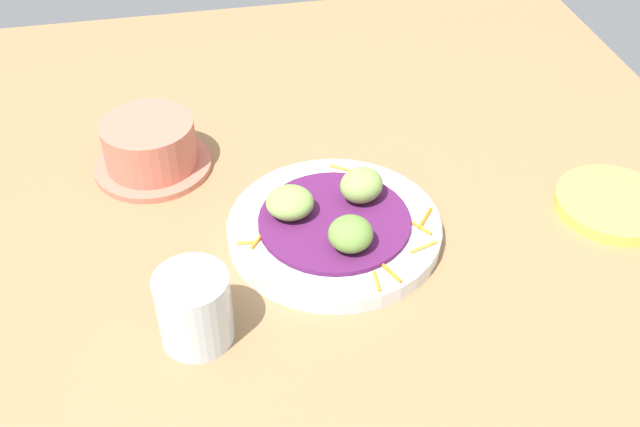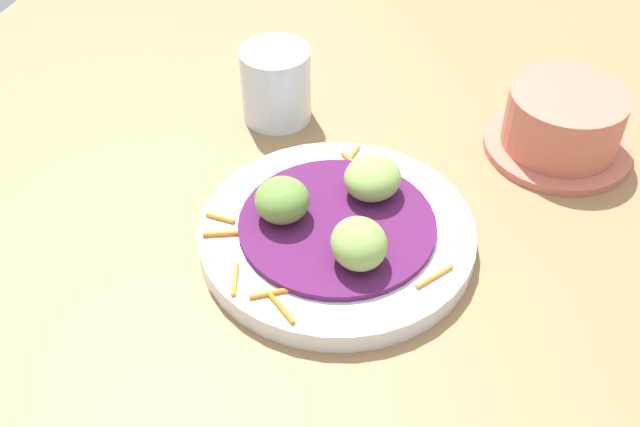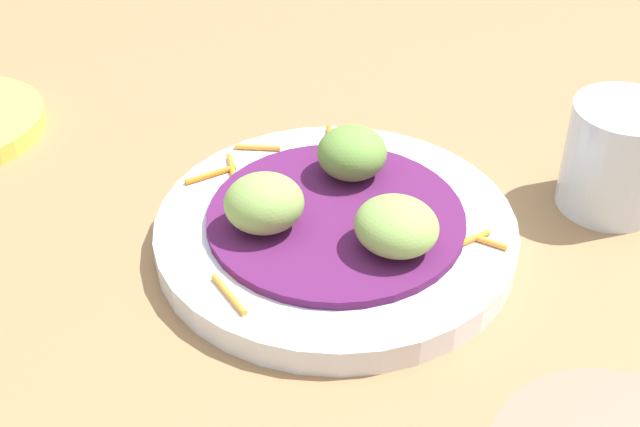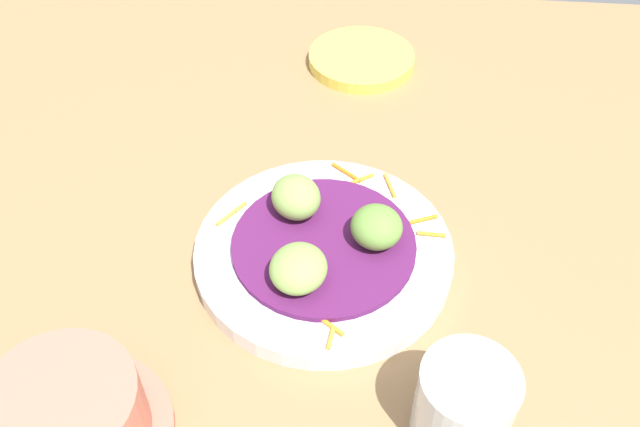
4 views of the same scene
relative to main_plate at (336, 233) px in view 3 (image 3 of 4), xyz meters
The scene contains 8 objects.
table_surface 6.12cm from the main_plate, 38.56° to the right, with size 110.00×110.00×2.00cm, color #936D47.
main_plate is the anchor object (origin of this frame).
cabbage_bed 1.22cm from the main_plate, ahead, with size 16.62×16.62×0.60cm, color #51194C.
carrot_garnish 4.35cm from the main_plate, 144.33° to the left, with size 21.99×21.23×0.40cm.
guac_scoop_left 5.73cm from the main_plate, 141.71° to the right, with size 4.98×4.45×3.67cm, color #84A851.
guac_scoop_center 5.61cm from the main_plate, 21.71° to the right, with size 5.21×4.86×3.26cm, color #84A851.
guac_scoop_right 5.68cm from the main_plate, 98.29° to the left, with size 4.60×4.70×3.50cm, color olive.
water_glass 19.66cm from the main_plate, 35.75° to the left, with size 7.02×7.02×7.64cm, color silver.
Camera 3 is at (11.58, -38.43, 38.60)cm, focal length 49.66 mm.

